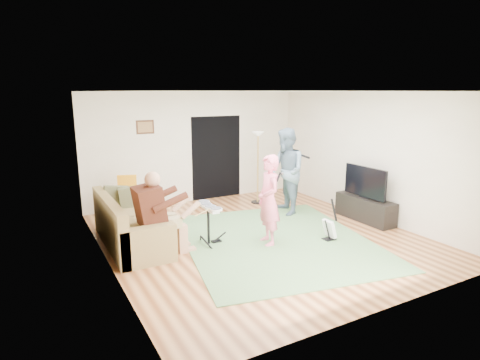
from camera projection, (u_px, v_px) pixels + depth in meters
name	position (u px, v px, depth m)	size (l,w,h in m)	color
floor	(259.00, 236.00, 7.62)	(6.00, 6.00, 0.00)	brown
walls	(260.00, 167.00, 7.33)	(5.50, 6.00, 2.70)	silver
ceiling	(260.00, 91.00, 7.04)	(6.00, 6.00, 0.00)	white
window_blinds	(101.00, 168.00, 6.17)	(2.05, 2.05, 0.00)	brown
doorway	(216.00, 158.00, 10.21)	(2.10, 2.10, 0.00)	black
picture_frame	(145.00, 127.00, 9.18)	(0.42, 0.03, 0.32)	#3F2314
area_rug	(276.00, 240.00, 7.41)	(3.27, 3.93, 0.02)	#56834F
sofa	(127.00, 230.00, 7.12)	(0.91, 2.22, 0.90)	olive
drummer	(161.00, 222.00, 6.71)	(0.93, 0.52, 1.43)	#4A2014
drum_kit	(208.00, 227.00, 7.16)	(0.41, 0.73, 0.76)	black
singer	(269.00, 200.00, 7.10)	(0.59, 0.39, 1.63)	pink
microphone	(279.00, 177.00, 7.10)	(0.06, 0.06, 0.24)	black
guitarist	(286.00, 172.00, 8.86)	(0.94, 0.73, 1.93)	slate
guitar_held	(294.00, 155.00, 8.88)	(0.12, 0.60, 0.26)	white
guitar_spare	(330.00, 228.00, 7.39)	(0.28, 0.26, 0.79)	black
torchiere_lamp	(258.00, 155.00, 9.69)	(0.31, 0.31, 1.76)	black
dining_chair	(127.00, 206.00, 8.43)	(0.52, 0.54, 0.97)	tan
tv_cabinet	(365.00, 209.00, 8.54)	(0.40, 1.40, 0.50)	black
television	(365.00, 182.00, 8.38)	(0.06, 1.10, 0.64)	black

